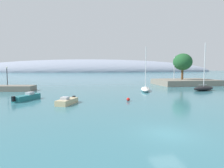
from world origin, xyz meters
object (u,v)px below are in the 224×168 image
Objects in this scene: tree_clump_shore at (183,62)px; sailboat_navy_near_shore at (174,83)px; motorboat_teal_foreground at (27,97)px; harbor_lamp_post at (7,74)px; sailboat_black_mid_mooring at (204,88)px; mooring_buoy_red at (128,99)px; sailboat_white_outer_mooring at (145,89)px; motorboat_sand_alongside_breakwater at (67,101)px.

sailboat_navy_near_shore is (-2.48, 0.46, -6.49)m from tree_clump_shore.
sailboat_navy_near_shore reaches higher than motorboat_teal_foreground.
motorboat_teal_foreground is 1.23× the size of harbor_lamp_post.
sailboat_black_mid_mooring reaches higher than tree_clump_shore.
mooring_buoy_red is (-23.99, -25.04, -6.80)m from tree_clump_shore.
sailboat_black_mid_mooring reaches higher than sailboat_white_outer_mooring.
motorboat_sand_alongside_breakwater is 8.17× the size of mooring_buoy_red.
harbor_lamp_post is (-45.56, -6.48, 3.30)m from sailboat_navy_near_shore.
motorboat_teal_foreground is at bearing 166.62° from mooring_buoy_red.
tree_clump_shore is 14.40× the size of mooring_buoy_red.
sailboat_white_outer_mooring is (-13.48, 2.01, -0.12)m from sailboat_black_mid_mooring.
motorboat_teal_foreground is at bearing -62.65° from harbor_lamp_post.
sailboat_black_mid_mooring reaches higher than mooring_buoy_red.
sailboat_black_mid_mooring reaches higher than motorboat_teal_foreground.
sailboat_white_outer_mooring is 32.35m from harbor_lamp_post.
sailboat_navy_near_shore is 33.36m from mooring_buoy_red.
harbor_lamp_post is (-14.53, 19.93, 3.46)m from motorboat_sand_alongside_breakwater.
harbor_lamp_post is (-48.03, -6.02, -3.19)m from tree_clump_shore.
motorboat_teal_foreground is 1.17× the size of motorboat_sand_alongside_breakwater.
tree_clump_shore is at bearing -34.25° from motorboat_teal_foreground.
sailboat_white_outer_mooring is at bearing 153.93° from sailboat_black_mid_mooring.
motorboat_sand_alongside_breakwater is 24.91m from harbor_lamp_post.
motorboat_teal_foreground reaches higher than mooring_buoy_red.
motorboat_sand_alongside_breakwater is at bearing -142.23° from tree_clump_shore.
tree_clump_shore is 35.33m from mooring_buoy_red.
harbor_lamp_post is at bearing 141.66° from mooring_buoy_red.
sailboat_navy_near_shore is at bearing 8.10° from harbor_lamp_post.
motorboat_sand_alongside_breakwater reaches higher than mooring_buoy_red.
motorboat_teal_foreground is at bearing -100.41° from motorboat_sand_alongside_breakwater.
sailboat_black_mid_mooring reaches higher than harbor_lamp_post.
harbor_lamp_post reaches higher than mooring_buoy_red.
sailboat_black_mid_mooring is 1.09× the size of sailboat_white_outer_mooring.
sailboat_white_outer_mooring is 1.91× the size of motorboat_teal_foreground.
mooring_buoy_red is (-7.45, -12.46, -0.24)m from sailboat_white_outer_mooring.
sailboat_white_outer_mooring reaches higher than motorboat_teal_foreground.
sailboat_black_mid_mooring is at bearing -10.78° from harbor_lamp_post.
sailboat_white_outer_mooring reaches higher than harbor_lamp_post.
sailboat_white_outer_mooring is (-14.05, -13.03, -0.07)m from sailboat_navy_near_shore.
sailboat_white_outer_mooring is at bearing 153.39° from motorboat_sand_alongside_breakwater.
sailboat_navy_near_shore is 2.02× the size of motorboat_sand_alongside_breakwater.
tree_clump_shore is at bearing 152.89° from motorboat_sand_alongside_breakwater.
mooring_buoy_red is at bearing -123.81° from sailboat_navy_near_shore.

